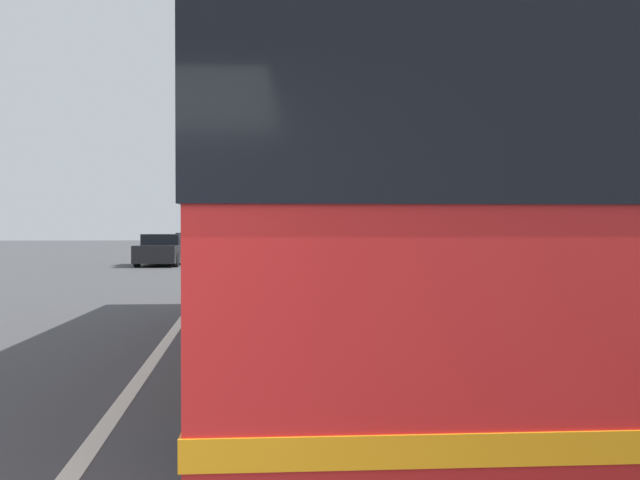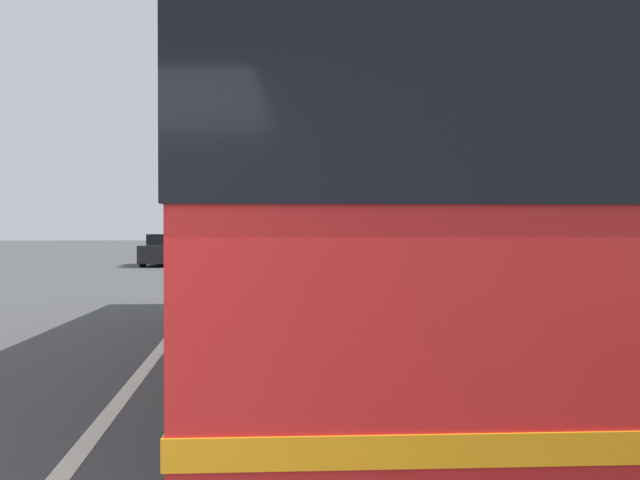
{
  "view_description": "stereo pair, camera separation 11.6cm",
  "coord_description": "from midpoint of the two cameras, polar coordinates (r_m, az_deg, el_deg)",
  "views": [
    {
      "loc": [
        -1.48,
        -1.18,
        1.64
      ],
      "look_at": [
        8.77,
        -2.27,
        1.49
      ],
      "focal_mm": 38.77,
      "sensor_mm": 36.0,
      "label": 1
    },
    {
      "loc": [
        -1.49,
        -1.29,
        1.64
      ],
      "look_at": [
        8.77,
        -2.27,
        1.49
      ],
      "focal_mm": 38.77,
      "sensor_mm": 36.0,
      "label": 2
    }
  ],
  "objects": [
    {
      "name": "car_behind_bus",
      "position": [
        53.69,
        -3.92,
        -0.17
      ],
      "size": [
        4.63,
        2.1,
        1.45
      ],
      "rotation": [
        0.0,
        0.0,
        -0.05
      ],
      "color": "gray",
      "rests_on": "ground"
    },
    {
      "name": "car_ahead_same_lane",
      "position": [
        45.01,
        -10.69,
        -0.38
      ],
      "size": [
        4.39,
        1.97,
        1.47
      ],
      "rotation": [
        0.0,
        0.0,
        3.13
      ],
      "color": "red",
      "rests_on": "ground"
    },
    {
      "name": "roadside_tree_mid_block",
      "position": [
        14.95,
        19.98,
        11.65
      ],
      "size": [
        3.09,
        3.09,
        6.03
      ],
      "color": "brown",
      "rests_on": "ground"
    },
    {
      "name": "lane_divider_line",
      "position": [
        11.67,
        -12.17,
        -7.26
      ],
      "size": [
        110.0,
        0.16,
        0.01
      ],
      "primitive_type": "cube",
      "color": "silver",
      "rests_on": "ground"
    },
    {
      "name": "roadside_tree_far_block",
      "position": [
        21.53,
        12.65,
        10.21
      ],
      "size": [
        3.02,
        3.02,
        6.7
      ],
      "color": "brown",
      "rests_on": "ground"
    },
    {
      "name": "utility_pole",
      "position": [
        21.23,
        11.78,
        7.08
      ],
      "size": [
        0.29,
        0.29,
        7.92
      ],
      "primitive_type": "cylinder",
      "color": "slate",
      "rests_on": "ground"
    },
    {
      "name": "car_far_distant",
      "position": [
        32.95,
        -12.93,
        -0.85
      ],
      "size": [
        4.71,
        2.17,
        1.45
      ],
      "rotation": [
        0.0,
        0.0,
        3.07
      ],
      "color": "black",
      "rests_on": "ground"
    },
    {
      "name": "sidewalk_curb",
      "position": [
        13.28,
        23.33,
        -6.04
      ],
      "size": [
        110.0,
        3.6,
        0.14
      ],
      "primitive_type": "cube",
      "color": "#B2ADA3",
      "rests_on": "ground"
    },
    {
      "name": "coach_bus",
      "position": [
        9.15,
        1.05,
        2.62
      ],
      "size": [
        11.95,
        3.02,
        3.38
      ],
      "rotation": [
        0.0,
        0.0,
        -0.04
      ],
      "color": "red",
      "rests_on": "ground"
    },
    {
      "name": "car_oncoming",
      "position": [
        45.11,
        -5.16,
        -0.41
      ],
      "size": [
        4.23,
        2.05,
        1.39
      ],
      "rotation": [
        0.0,
        0.0,
        -0.07
      ],
      "color": "black",
      "rests_on": "ground"
    }
  ]
}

